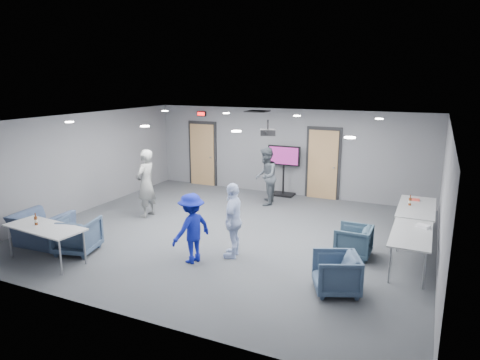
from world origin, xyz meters
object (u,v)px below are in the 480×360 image
at_px(chair_right_c, 336,273).
at_px(table_right_b, 411,235).
at_px(person_a, 146,183).
at_px(person_c, 233,220).
at_px(table_right_a, 417,208).
at_px(projector, 268,132).
at_px(bottle_right, 410,201).
at_px(chair_front_b, 42,229).
at_px(chair_right_b, 353,241).
at_px(bottle_front, 36,221).
at_px(tv_stand, 284,168).
at_px(table_front_left, 45,229).
at_px(chair_front_a, 77,235).
at_px(person_b, 266,176).
at_px(person_d, 192,228).

bearing_deg(chair_right_c, table_right_b, 121.60).
distance_m(person_a, person_c, 3.55).
bearing_deg(table_right_b, table_right_a, -0.00).
distance_m(table_right_a, projector, 3.86).
distance_m(bottle_right, projector, 3.68).
height_order(chair_front_b, table_right_a, table_right_a).
height_order(person_c, chair_right_b, person_c).
height_order(person_a, chair_right_c, person_a).
xyz_separation_m(bottle_front, bottle_right, (6.75, 4.61, 0.00)).
bearing_deg(bottle_right, tv_stand, 150.95).
distance_m(table_right_b, tv_stand, 5.70).
bearing_deg(table_right_a, person_c, 129.69).
distance_m(chair_right_b, table_front_left, 6.25).
bearing_deg(chair_front_a, bottle_right, -162.46).
bearing_deg(bottle_right, table_right_a, -14.17).
xyz_separation_m(person_b, projector, (0.86, -2.13, 1.56)).
relative_size(person_d, chair_right_b, 1.98).
distance_m(chair_right_b, chair_front_b, 6.77).
bearing_deg(tv_stand, person_c, -82.74).
xyz_separation_m(table_right_a, table_front_left, (-6.66, -4.58, -0.01)).
height_order(person_d, bottle_right, person_d).
relative_size(chair_right_b, bottle_right, 2.82).
distance_m(person_d, bottle_right, 5.14).
bearing_deg(chair_right_c, bottle_right, 141.90).
relative_size(chair_right_c, projector, 1.78).
bearing_deg(tv_stand, table_right_a, -28.52).
bearing_deg(projector, tv_stand, 79.63).
xyz_separation_m(table_right_b, bottle_front, (-6.90, -2.67, 0.14)).
height_order(person_d, chair_front_a, person_d).
relative_size(chair_right_b, chair_front_a, 0.87).
bearing_deg(chair_front_a, person_c, -173.89).
bearing_deg(tv_stand, table_right_b, -45.57).
height_order(chair_front_b, tv_stand, tv_stand).
bearing_deg(projector, chair_right_c, -69.33).
xyz_separation_m(table_right_b, table_front_left, (-6.66, -2.68, -0.00)).
relative_size(person_b, person_d, 1.19).
relative_size(table_right_b, bottle_right, 6.93).
bearing_deg(table_front_left, person_a, 94.03).
height_order(table_right_a, bottle_right, bottle_right).
bearing_deg(bottle_front, chair_right_c, 11.06).
bearing_deg(person_b, person_a, -60.95).
relative_size(person_b, chair_front_b, 1.51).
distance_m(table_right_a, bottle_right, 0.21).
bearing_deg(person_a, bottle_right, 101.60).
xyz_separation_m(person_a, person_c, (3.25, -1.42, -0.12)).
bearing_deg(person_a, projector, 93.49).
bearing_deg(person_c, table_front_left, -73.20).
bearing_deg(person_c, chair_right_c, 62.25).
xyz_separation_m(person_c, bottle_right, (3.20, 2.82, 0.04)).
distance_m(chair_front_b, tv_stand, 7.09).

